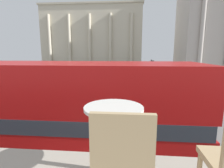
{
  "coord_description": "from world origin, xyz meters",
  "views": [
    {
      "loc": [
        0.98,
        -2.03,
        4.65
      ],
      "look_at": [
        -0.56,
        15.91,
        1.43
      ],
      "focal_mm": 28.0,
      "sensor_mm": 36.0,
      "label": 1
    }
  ],
  "objects_px": {
    "plaza_building_left": "(95,38)",
    "car_white": "(192,88)",
    "car_maroon": "(178,81)",
    "cafe_chair_0": "(122,162)",
    "pedestrian_red": "(109,90)",
    "cafe_dining_table": "(114,125)",
    "double_decker_bus": "(40,118)",
    "pedestrian_olive": "(143,75)",
    "pedestrian_black": "(86,76)",
    "traffic_light_mid": "(152,72)",
    "traffic_light_near": "(189,84)"
  },
  "relations": [
    {
      "from": "plaza_building_left",
      "to": "pedestrian_olive",
      "type": "relative_size",
      "value": 16.76
    },
    {
      "from": "plaza_building_left",
      "to": "traffic_light_mid",
      "type": "distance_m",
      "value": 41.96
    },
    {
      "from": "traffic_light_mid",
      "to": "car_maroon",
      "type": "xyz_separation_m",
      "value": [
        4.5,
        5.44,
        -1.86
      ]
    },
    {
      "from": "cafe_chair_0",
      "to": "pedestrian_black",
      "type": "height_order",
      "value": "cafe_chair_0"
    },
    {
      "from": "cafe_dining_table",
      "to": "pedestrian_red",
      "type": "relative_size",
      "value": 0.43
    },
    {
      "from": "pedestrian_red",
      "to": "car_maroon",
      "type": "bearing_deg",
      "value": 125.19
    },
    {
      "from": "cafe_dining_table",
      "to": "car_maroon",
      "type": "height_order",
      "value": "cafe_dining_table"
    },
    {
      "from": "car_maroon",
      "to": "pedestrian_olive",
      "type": "distance_m",
      "value": 6.25
    },
    {
      "from": "cafe_dining_table",
      "to": "pedestrian_black",
      "type": "height_order",
      "value": "cafe_dining_table"
    },
    {
      "from": "double_decker_bus",
      "to": "pedestrian_red",
      "type": "bearing_deg",
      "value": 77.32
    },
    {
      "from": "cafe_dining_table",
      "to": "car_maroon",
      "type": "bearing_deg",
      "value": 72.5
    },
    {
      "from": "plaza_building_left",
      "to": "car_maroon",
      "type": "height_order",
      "value": "plaza_building_left"
    },
    {
      "from": "traffic_light_near",
      "to": "car_maroon",
      "type": "relative_size",
      "value": 0.87
    },
    {
      "from": "double_decker_bus",
      "to": "cafe_dining_table",
      "type": "distance_m",
      "value": 5.04
    },
    {
      "from": "car_maroon",
      "to": "cafe_chair_0",
      "type": "bearing_deg",
      "value": -30.02
    },
    {
      "from": "cafe_dining_table",
      "to": "double_decker_bus",
      "type": "bearing_deg",
      "value": 126.6
    },
    {
      "from": "plaza_building_left",
      "to": "cafe_chair_0",
      "type": "bearing_deg",
      "value": -79.41
    },
    {
      "from": "double_decker_bus",
      "to": "pedestrian_olive",
      "type": "distance_m",
      "value": 24.39
    },
    {
      "from": "traffic_light_near",
      "to": "pedestrian_olive",
      "type": "bearing_deg",
      "value": 96.49
    },
    {
      "from": "double_decker_bus",
      "to": "cafe_chair_0",
      "type": "xyz_separation_m",
      "value": [
        2.97,
        -4.44,
        1.5
      ]
    },
    {
      "from": "car_white",
      "to": "cafe_chair_0",
      "type": "bearing_deg",
      "value": -108.41
    },
    {
      "from": "pedestrian_black",
      "to": "double_decker_bus",
      "type": "bearing_deg",
      "value": -33.97
    },
    {
      "from": "plaza_building_left",
      "to": "cafe_dining_table",
      "type": "bearing_deg",
      "value": -79.41
    },
    {
      "from": "pedestrian_red",
      "to": "cafe_dining_table",
      "type": "bearing_deg",
      "value": -1.01
    },
    {
      "from": "traffic_light_mid",
      "to": "car_white",
      "type": "relative_size",
      "value": 0.93
    },
    {
      "from": "car_maroon",
      "to": "pedestrian_red",
      "type": "distance_m",
      "value": 12.02
    },
    {
      "from": "plaza_building_left",
      "to": "car_white",
      "type": "xyz_separation_m",
      "value": [
        18.14,
        -38.76,
        -8.63
      ]
    },
    {
      "from": "car_white",
      "to": "pedestrian_olive",
      "type": "distance_m",
      "value": 10.44
    },
    {
      "from": "plaza_building_left",
      "to": "pedestrian_red",
      "type": "xyz_separation_m",
      "value": [
        9.08,
        -41.77,
        -8.35
      ]
    },
    {
      "from": "cafe_chair_0",
      "to": "car_white",
      "type": "distance_m",
      "value": 20.46
    },
    {
      "from": "pedestrian_black",
      "to": "plaza_building_left",
      "type": "bearing_deg",
      "value": 144.29
    },
    {
      "from": "pedestrian_red",
      "to": "pedestrian_olive",
      "type": "height_order",
      "value": "pedestrian_olive"
    },
    {
      "from": "plaza_building_left",
      "to": "pedestrian_red",
      "type": "bearing_deg",
      "value": -77.74
    },
    {
      "from": "car_maroon",
      "to": "pedestrian_red",
      "type": "bearing_deg",
      "value": -61.05
    },
    {
      "from": "pedestrian_olive",
      "to": "cafe_dining_table",
      "type": "bearing_deg",
      "value": 134.91
    },
    {
      "from": "traffic_light_near",
      "to": "car_maroon",
      "type": "bearing_deg",
      "value": 77.32
    },
    {
      "from": "cafe_dining_table",
      "to": "plaza_building_left",
      "type": "distance_m",
      "value": 58.24
    },
    {
      "from": "cafe_chair_0",
      "to": "pedestrian_red",
      "type": "distance_m",
      "value": 16.17
    },
    {
      "from": "plaza_building_left",
      "to": "traffic_light_mid",
      "type": "bearing_deg",
      "value": -70.98
    },
    {
      "from": "pedestrian_black",
      "to": "car_white",
      "type": "bearing_deg",
      "value": 19.47
    },
    {
      "from": "pedestrian_red",
      "to": "double_decker_bus",
      "type": "bearing_deg",
      "value": -13.39
    },
    {
      "from": "cafe_chair_0",
      "to": "car_maroon",
      "type": "relative_size",
      "value": 0.22
    },
    {
      "from": "cafe_chair_0",
      "to": "plaza_building_left",
      "type": "relative_size",
      "value": 0.03
    },
    {
      "from": "pedestrian_red",
      "to": "pedestrian_olive",
      "type": "distance_m",
      "value": 13.06
    },
    {
      "from": "double_decker_bus",
      "to": "traffic_light_near",
      "type": "height_order",
      "value": "double_decker_bus"
    },
    {
      "from": "cafe_dining_table",
      "to": "pedestrian_olive",
      "type": "xyz_separation_m",
      "value": [
        2.77,
        27.55,
        -2.88
      ]
    },
    {
      "from": "double_decker_bus",
      "to": "plaza_building_left",
      "type": "bearing_deg",
      "value": 92.13
    },
    {
      "from": "plaza_building_left",
      "to": "traffic_light_near",
      "type": "relative_size",
      "value": 8.26
    },
    {
      "from": "pedestrian_olive",
      "to": "plaza_building_left",
      "type": "bearing_deg",
      "value": -14.83
    },
    {
      "from": "car_maroon",
      "to": "traffic_light_near",
      "type": "bearing_deg",
      "value": -25.83
    }
  ]
}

